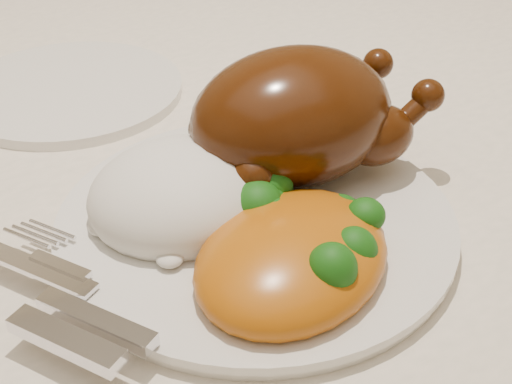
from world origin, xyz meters
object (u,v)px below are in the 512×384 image
dinner_plate (256,223)px  side_plate (70,90)px  dining_table (23,311)px  roast_chicken (298,116)px

dinner_plate → side_plate: size_ratio=1.29×
dining_table → roast_chicken: size_ratio=8.43×
dining_table → side_plate: bearing=52.7°
dinner_plate → roast_chicken: size_ratio=1.41×
side_plate → roast_chicken: bearing=-69.0°
side_plate → roast_chicken: (0.09, -0.23, 0.05)m
dinner_plate → side_plate: dinner_plate is taller
dinner_plate → side_plate: bearing=97.1°
side_plate → roast_chicken: size_ratio=1.09×
dining_table → dinner_plate: (0.14, -0.12, 0.11)m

